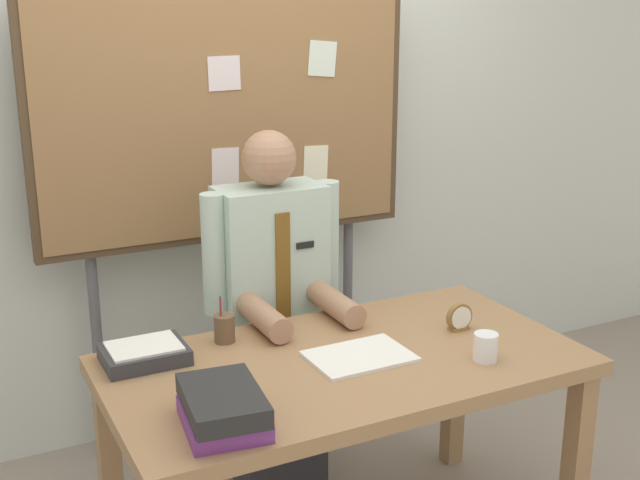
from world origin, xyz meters
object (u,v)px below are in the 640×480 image
object	(u,v)px
person	(273,325)
paper_tray	(144,354)
desk_clock	(459,318)
coffee_mug	(486,347)
open_notebook	(360,356)
desk	(345,385)
bulletin_board	(228,124)
book_stack	(223,408)
pen_holder	(224,328)

from	to	relation	value
person	paper_tray	distance (m)	0.67
desk_clock	coffee_mug	size ratio (longest dim) A/B	1.08
open_notebook	desk	bearing A→B (deg)	154.90
desk	bulletin_board	world-z (taller)	bulletin_board
person	paper_tray	size ratio (longest dim) A/B	5.40
person	bulletin_board	world-z (taller)	bulletin_board
bulletin_board	open_notebook	size ratio (longest dim) A/B	5.88
bulletin_board	desk_clock	distance (m)	1.23
person	desk_clock	bearing A→B (deg)	-49.77
person	bulletin_board	bearing A→B (deg)	89.95
person	book_stack	distance (m)	0.97
open_notebook	bulletin_board	bearing A→B (deg)	92.36
desk	pen_holder	bearing A→B (deg)	134.69
coffee_mug	pen_holder	distance (m)	0.86
bulletin_board	pen_holder	world-z (taller)	bulletin_board
pen_holder	bulletin_board	bearing A→B (deg)	67.10
book_stack	paper_tray	world-z (taller)	book_stack
desk	pen_holder	world-z (taller)	pen_holder
bulletin_board	coffee_mug	world-z (taller)	bulletin_board
coffee_mug	pen_holder	world-z (taller)	pen_holder
desk	open_notebook	bearing A→B (deg)	-25.10
coffee_mug	book_stack	bearing A→B (deg)	-178.67
desk	book_stack	bearing A→B (deg)	-154.79
book_stack	desk_clock	world-z (taller)	book_stack
coffee_mug	desk_clock	bearing A→B (deg)	72.78
bulletin_board	open_notebook	bearing A→B (deg)	-87.64
book_stack	paper_tray	xyz separation A→B (m)	(-0.08, 0.50, -0.03)
desk	book_stack	distance (m)	0.57
book_stack	pen_holder	size ratio (longest dim) A/B	2.00
bulletin_board	desk_clock	world-z (taller)	bulletin_board
book_stack	open_notebook	bearing A→B (deg)	21.65
open_notebook	coffee_mug	xyz separation A→B (m)	(0.35, -0.19, 0.04)
desk	coffee_mug	xyz separation A→B (m)	(0.39, -0.21, 0.14)
coffee_mug	paper_tray	bearing A→B (deg)	153.83
open_notebook	coffee_mug	bearing A→B (deg)	-29.06
coffee_mug	pen_holder	xyz separation A→B (m)	(-0.69, 0.52, 0.00)
desk	desk_clock	distance (m)	0.49
pen_holder	book_stack	bearing A→B (deg)	-110.64
open_notebook	desk_clock	size ratio (longest dim) A/B	3.30
bulletin_board	pen_holder	size ratio (longest dim) A/B	11.89
desk_clock	open_notebook	bearing A→B (deg)	-173.72
desk	desk_clock	world-z (taller)	desk_clock
coffee_mug	paper_tray	xyz separation A→B (m)	(-0.97, 0.48, -0.02)
desk_clock	book_stack	bearing A→B (deg)	-164.84
book_stack	desk	bearing A→B (deg)	25.21
open_notebook	desk_clock	world-z (taller)	desk_clock
person	open_notebook	xyz separation A→B (m)	(0.04, -0.60, 0.10)
book_stack	pen_holder	world-z (taller)	pen_holder
desk	coffee_mug	bearing A→B (deg)	-28.64
bulletin_board	desk_clock	bearing A→B (deg)	-64.52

